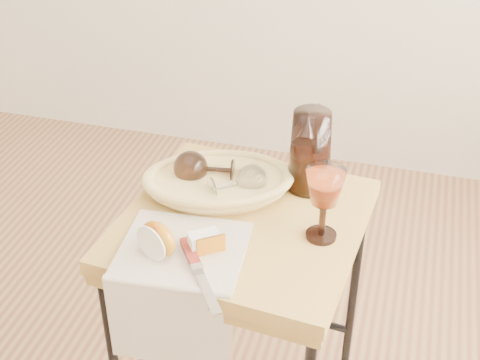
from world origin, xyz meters
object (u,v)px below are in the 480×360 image
(goblet_lying_b, at_px, (235,183))
(wine_goblet, at_px, (324,204))
(side_table, at_px, (242,324))
(tea_towel, at_px, (182,250))
(apple_half, at_px, (158,239))
(bread_basket, at_px, (218,184))
(goblet_lying_a, at_px, (208,169))
(pitcher, at_px, (310,151))
(table_knife, at_px, (199,271))

(goblet_lying_b, relative_size, wine_goblet, 0.67)
(side_table, height_order, tea_towel, tea_towel)
(tea_towel, xyz_separation_m, apple_half, (-0.04, -0.03, 0.04))
(bread_basket, bearing_deg, goblet_lying_a, 134.49)
(side_table, distance_m, goblet_lying_a, 0.43)
(pitcher, relative_size, apple_half, 2.75)
(goblet_lying_a, distance_m, pitcher, 0.26)
(goblet_lying_a, distance_m, table_knife, 0.34)
(apple_half, distance_m, table_knife, 0.12)
(side_table, relative_size, tea_towel, 2.54)
(side_table, distance_m, apple_half, 0.46)
(wine_goblet, xyz_separation_m, apple_half, (-0.33, -0.16, -0.04))
(pitcher, xyz_separation_m, wine_goblet, (0.07, -0.19, -0.01))
(tea_towel, bearing_deg, wine_goblet, 20.41)
(bread_basket, bearing_deg, wine_goblet, -40.08)
(bread_basket, bearing_deg, apple_half, -119.81)
(tea_towel, xyz_separation_m, goblet_lying_b, (0.06, 0.22, 0.05))
(side_table, bearing_deg, apple_half, -126.76)
(tea_towel, height_order, table_knife, table_knife)
(goblet_lying_a, height_order, pitcher, pitcher)
(side_table, distance_m, bread_basket, 0.40)
(goblet_lying_b, distance_m, apple_half, 0.27)
(bread_basket, height_order, apple_half, apple_half)
(pitcher, bearing_deg, apple_half, -129.70)
(goblet_lying_a, relative_size, apple_half, 1.54)
(goblet_lying_a, relative_size, wine_goblet, 0.77)
(side_table, height_order, apple_half, apple_half)
(goblet_lying_a, height_order, apple_half, goblet_lying_a)
(side_table, distance_m, goblet_lying_b, 0.41)
(bread_basket, relative_size, wine_goblet, 1.82)
(apple_half, bearing_deg, table_knife, 2.93)
(wine_goblet, height_order, apple_half, wine_goblet)
(goblet_lying_a, xyz_separation_m, wine_goblet, (0.31, -0.12, 0.04))
(side_table, xyz_separation_m, goblet_lying_b, (-0.04, 0.07, 0.40))
(tea_towel, distance_m, pitcher, 0.41)
(wine_goblet, bearing_deg, table_knife, -138.04)
(table_knife, bearing_deg, tea_towel, -173.65)
(goblet_lying_b, bearing_deg, wine_goblet, -59.06)
(side_table, xyz_separation_m, bread_basket, (-0.09, 0.09, 0.38))
(tea_towel, xyz_separation_m, wine_goblet, (0.29, 0.13, 0.09))
(side_table, height_order, goblet_lying_a, goblet_lying_a)
(table_knife, bearing_deg, pitcher, 123.39)
(tea_towel, bearing_deg, pitcher, 51.67)
(goblet_lying_b, bearing_deg, apple_half, -149.97)
(tea_towel, distance_m, apple_half, 0.07)
(tea_towel, bearing_deg, apple_half, -148.99)
(goblet_lying_a, xyz_separation_m, apple_half, (-0.02, -0.28, -0.01))
(wine_goblet, bearing_deg, apple_half, -153.73)
(pitcher, height_order, apple_half, pitcher)
(apple_half, bearing_deg, bread_basket, 103.16)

